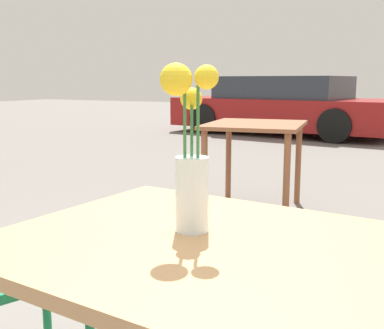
{
  "coord_description": "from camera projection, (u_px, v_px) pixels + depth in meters",
  "views": [
    {
      "loc": [
        0.39,
        -0.88,
        1.07
      ],
      "look_at": [
        -0.1,
        0.05,
        0.88
      ],
      "focal_mm": 45.0,
      "sensor_mm": 36.0,
      "label": 1
    }
  ],
  "objects": [
    {
      "name": "table_front",
      "position": [
        222.0,
        292.0,
        1.02
      ],
      "size": [
        1.03,
        0.8,
        0.73
      ],
      "color": "tan",
      "rests_on": "ground_plane"
    },
    {
      "name": "flower_vase",
      "position": [
        190.0,
        165.0,
        1.06
      ],
      "size": [
        0.12,
        0.13,
        0.37
      ],
      "color": "silver",
      "rests_on": "table_front"
    },
    {
      "name": "table_back",
      "position": [
        255.0,
        137.0,
        3.89
      ],
      "size": [
        0.87,
        0.98,
        0.73
      ],
      "color": "brown",
      "rests_on": "ground_plane"
    },
    {
      "name": "parked_car",
      "position": [
        283.0,
        106.0,
        9.65
      ],
      "size": [
        4.51,
        2.29,
        1.15
      ],
      "color": "maroon",
      "rests_on": "ground_plane"
    }
  ]
}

